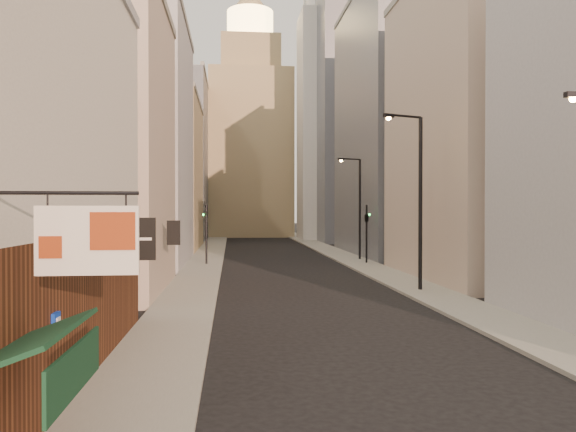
# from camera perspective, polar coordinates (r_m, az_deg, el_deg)

# --- Properties ---
(sidewalk_left) EXTENTS (3.00, 140.00, 0.15)m
(sidewalk_left) POSITION_cam_1_polar(r_m,az_deg,el_deg) (61.32, -7.86, -3.59)
(sidewalk_left) COLOR gray
(sidewalk_left) RESTS_ON ground
(sidewalk_right) EXTENTS (3.00, 140.00, 0.15)m
(sidewalk_right) POSITION_cam_1_polar(r_m,az_deg,el_deg) (62.21, 4.22, -3.52)
(sidewalk_right) COLOR gray
(sidewalk_right) RESTS_ON ground
(left_bldg_beige) EXTENTS (8.00, 12.00, 16.00)m
(left_bldg_beige) POSITION_cam_1_polar(r_m,az_deg,el_deg) (33.20, -19.37, 6.45)
(left_bldg_beige) COLOR #B9A491
(left_bldg_beige) RESTS_ON ground
(left_bldg_grey) EXTENTS (8.00, 16.00, 20.00)m
(left_bldg_grey) POSITION_cam_1_polar(r_m,az_deg,el_deg) (49.02, -14.93, 6.94)
(left_bldg_grey) COLOR #9F9FA5
(left_bldg_grey) RESTS_ON ground
(left_bldg_tan) EXTENTS (8.00, 18.00, 17.00)m
(left_bldg_tan) POSITION_cam_1_polar(r_m,az_deg,el_deg) (66.67, -12.45, 3.99)
(left_bldg_tan) COLOR tan
(left_bldg_tan) RESTS_ON ground
(left_bldg_wingrid) EXTENTS (8.00, 20.00, 24.00)m
(left_bldg_wingrid) POSITION_cam_1_polar(r_m,az_deg,el_deg) (86.77, -10.90, 5.54)
(left_bldg_wingrid) COLOR gray
(left_bldg_wingrid) RESTS_ON ground
(right_bldg_beige) EXTENTS (8.00, 16.00, 20.00)m
(right_bldg_beige) POSITION_cam_1_polar(r_m,az_deg,el_deg) (39.94, 18.50, 8.36)
(right_bldg_beige) COLOR #B9A491
(right_bldg_beige) RESTS_ON ground
(right_bldg_wingrid) EXTENTS (8.00, 20.00, 26.00)m
(right_bldg_wingrid) POSITION_cam_1_polar(r_m,az_deg,el_deg) (59.00, 10.42, 8.82)
(right_bldg_wingrid) COLOR gray
(right_bldg_wingrid) RESTS_ON ground
(highrise) EXTENTS (21.00, 23.00, 51.20)m
(highrise) POSITION_cam_1_polar(r_m,az_deg,el_deg) (89.49, 9.10, 14.26)
(highrise) COLOR gray
(highrise) RESTS_ON ground
(clock_tower) EXTENTS (14.00, 14.00, 44.90)m
(clock_tower) POSITION_cam_1_polar(r_m,az_deg,el_deg) (99.01, -3.86, 8.23)
(clock_tower) COLOR tan
(clock_tower) RESTS_ON ground
(white_tower) EXTENTS (8.00, 8.00, 41.50)m
(white_tower) POSITION_cam_1_polar(r_m,az_deg,el_deg) (86.43, 3.88, 9.99)
(white_tower) COLOR silver
(white_tower) RESTS_ON ground
(streetlamp_mid) EXTENTS (2.47, 1.06, 9.84)m
(streetlamp_mid) POSITION_cam_1_polar(r_m,az_deg,el_deg) (32.10, 12.95, 2.42)
(streetlamp_mid) COLOR black
(streetlamp_mid) RESTS_ON ground
(streetlamp_far) EXTENTS (2.27, 1.09, 9.19)m
(streetlamp_far) POSITION_cam_1_polar(r_m,az_deg,el_deg) (50.88, 7.09, 1.37)
(streetlamp_far) COLOR black
(streetlamp_far) RESTS_ON ground
(traffic_light_left) EXTENTS (0.58, 0.50, 5.00)m
(traffic_light_left) POSITION_cam_1_polar(r_m,az_deg,el_deg) (46.60, -8.29, -0.77)
(traffic_light_left) COLOR black
(traffic_light_left) RESTS_ON ground
(traffic_light_right) EXTENTS (0.66, 0.66, 5.00)m
(traffic_light_right) POSITION_cam_1_polar(r_m,az_deg,el_deg) (47.60, 7.99, -0.30)
(traffic_light_right) COLOR black
(traffic_light_right) RESTS_ON ground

